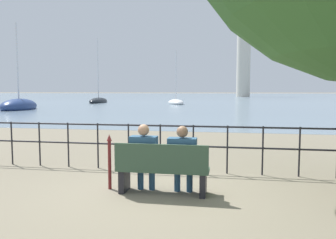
{
  "coord_description": "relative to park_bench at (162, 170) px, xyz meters",
  "views": [
    {
      "loc": [
        1.08,
        -5.52,
        1.78
      ],
      "look_at": [
        0.0,
        0.5,
        1.26
      ],
      "focal_mm": 35.0,
      "sensor_mm": 36.0,
      "label": 1
    }
  ],
  "objects": [
    {
      "name": "harbor_lighthouse",
      "position": [
        6.35,
        104.76,
        11.81
      ],
      "size": [
        4.42,
        4.42,
        26.31
      ],
      "color": "beige",
      "rests_on": "ground_plane"
    },
    {
      "name": "ground_plane",
      "position": [
        0.0,
        0.06,
        -0.42
      ],
      "size": [
        1000.0,
        1000.0,
        0.0
      ],
      "primitive_type": "plane",
      "color": "#7A705B"
    },
    {
      "name": "park_bench",
      "position": [
        0.0,
        0.0,
        0.0
      ],
      "size": [
        1.61,
        0.45,
        0.9
      ],
      "color": "#334C38",
      "rests_on": "ground_plane"
    },
    {
      "name": "seated_person_right",
      "position": [
        0.34,
        0.07,
        0.24
      ],
      "size": [
        0.49,
        0.35,
        1.2
      ],
      "color": "navy",
      "rests_on": "ground_plane"
    },
    {
      "name": "closed_umbrella",
      "position": [
        -1.0,
        0.13,
        0.14
      ],
      "size": [
        0.09,
        0.09,
        1.01
      ],
      "color": "maroon",
      "rests_on": "ground_plane"
    },
    {
      "name": "promenade_railing",
      "position": [
        -0.0,
        1.65,
        0.27
      ],
      "size": [
        11.13,
        0.04,
        1.05
      ],
      "color": "black",
      "rests_on": "ground_plane"
    },
    {
      "name": "seated_person_left",
      "position": [
        -0.34,
        0.07,
        0.24
      ],
      "size": [
        0.47,
        0.35,
        1.21
      ],
      "color": "navy",
      "rests_on": "ground_plane"
    },
    {
      "name": "sailboat_1",
      "position": [
        -5.88,
        39.66,
        -0.17
      ],
      "size": [
        3.58,
        5.49,
        7.75
      ],
      "rotation": [
        0.0,
        0.0,
        0.33
      ],
      "color": "white",
      "rests_on": "ground_plane"
    },
    {
      "name": "harbor_water",
      "position": [
        0.0,
        158.86,
        -0.42
      ],
      "size": [
        600.0,
        300.0,
        0.01
      ],
      "color": "slate",
      "rests_on": "ground_plane"
    },
    {
      "name": "sailboat_3",
      "position": [
        -18.86,
        23.39,
        -0.08
      ],
      "size": [
        3.28,
        5.71,
        8.84
      ],
      "rotation": [
        0.0,
        0.0,
        0.13
      ],
      "color": "navy",
      "rests_on": "ground_plane"
    },
    {
      "name": "sailboat_2",
      "position": [
        -18.8,
        43.39,
        -0.14
      ],
      "size": [
        2.98,
        7.78,
        10.54
      ],
      "rotation": [
        0.0,
        0.0,
        0.12
      ],
      "color": "black",
      "rests_on": "ground_plane"
    }
  ]
}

